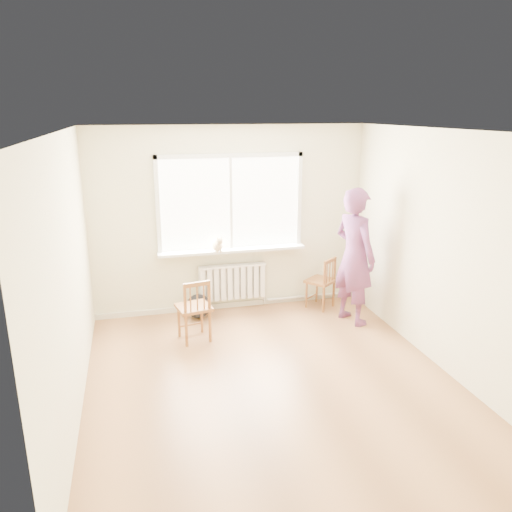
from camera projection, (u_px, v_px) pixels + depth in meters
floor at (272, 381)px, 5.53m from camera, size 4.50×4.50×0.00m
ceiling at (274, 131)px, 4.77m from camera, size 4.50×4.50×0.00m
back_wall at (230, 220)px, 7.24m from camera, size 4.00×0.01×2.70m
window at (230, 199)px, 7.13m from camera, size 2.12×0.05×1.42m
windowsill at (232, 250)px, 7.26m from camera, size 2.15×0.22×0.04m
radiator at (233, 281)px, 7.41m from camera, size 1.00×0.12×0.55m
heating_pipe at (310, 296)px, 7.83m from camera, size 1.40×0.04×0.04m
baseboard at (232, 305)px, 7.60m from camera, size 4.00×0.03×0.08m
chair_left at (195, 310)px, 6.39m from camera, size 0.49×0.47×0.84m
chair_right at (323, 283)px, 7.48m from camera, size 0.54×0.53×0.79m
person at (354, 256)px, 6.86m from camera, size 0.67×0.81×1.91m
cat at (218, 245)px, 7.09m from camera, size 0.19×0.37×0.25m
backpack at (198, 306)px, 7.16m from camera, size 0.40×0.33×0.36m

